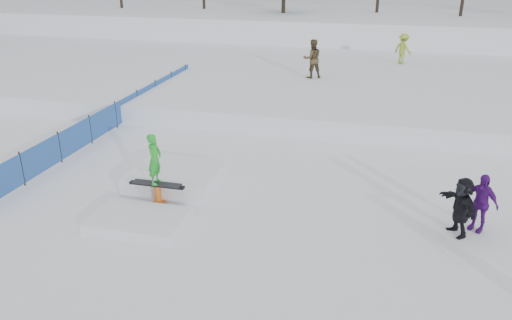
% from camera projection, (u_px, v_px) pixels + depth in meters
% --- Properties ---
extents(ground, '(120.00, 120.00, 0.00)m').
position_uv_depth(ground, '(219.00, 226.00, 12.94)').
color(ground, white).
extents(snow_berm, '(60.00, 14.00, 2.40)m').
position_uv_depth(snow_berm, '(336.00, 28.00, 39.40)').
color(snow_berm, white).
rests_on(snow_berm, ground).
extents(snow_midrise, '(50.00, 18.00, 0.80)m').
position_uv_depth(snow_midrise, '(310.00, 76.00, 27.14)').
color(snow_midrise, white).
rests_on(snow_midrise, ground).
extents(safety_fence, '(0.05, 16.00, 1.10)m').
position_uv_depth(safety_fence, '(116.00, 115.00, 20.12)').
color(safety_fence, '#27529D').
rests_on(safety_fence, ground).
extents(walker_olive, '(1.14, 1.04, 1.91)m').
position_uv_depth(walker_olive, '(312.00, 59.00, 24.75)').
color(walker_olive, '#493B23').
rests_on(walker_olive, snow_midrise).
extents(walker_ygreen, '(1.24, 1.18, 1.69)m').
position_uv_depth(walker_ygreen, '(403.00, 49.00, 28.02)').
color(walker_ygreen, '#94B32D').
rests_on(walker_ygreen, snow_midrise).
extents(spectator_purple, '(0.95, 0.83, 1.54)m').
position_uv_depth(spectator_purple, '(480.00, 203.00, 12.48)').
color(spectator_purple, '#531480').
rests_on(spectator_purple, ground).
extents(spectator_dark, '(1.01, 1.48, 1.54)m').
position_uv_depth(spectator_dark, '(461.00, 207.00, 12.28)').
color(spectator_dark, black).
rests_on(spectator_dark, ground).
extents(jib_rail_feature, '(2.60, 4.40, 2.11)m').
position_uv_depth(jib_rail_feature, '(166.00, 187.00, 14.40)').
color(jib_rail_feature, white).
rests_on(jib_rail_feature, ground).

